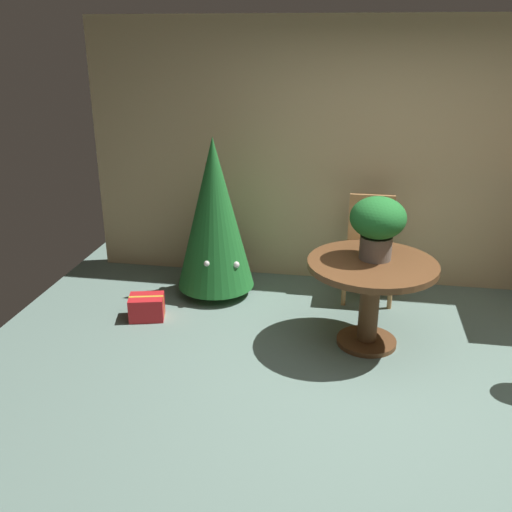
# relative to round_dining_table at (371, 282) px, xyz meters

# --- Properties ---
(ground_plane) EXTENTS (6.60, 6.60, 0.00)m
(ground_plane) POSITION_rel_round_dining_table_xyz_m (0.12, -0.81, -0.56)
(ground_plane) COLOR slate
(back_wall_panel) EXTENTS (6.00, 0.10, 2.60)m
(back_wall_panel) POSITION_rel_round_dining_table_xyz_m (0.12, 1.39, 0.74)
(back_wall_panel) COLOR tan
(back_wall_panel) RESTS_ON ground_plane
(round_dining_table) EXTENTS (1.04, 1.04, 0.74)m
(round_dining_table) POSITION_rel_round_dining_table_xyz_m (0.00, 0.00, 0.00)
(round_dining_table) COLOR brown
(round_dining_table) RESTS_ON ground_plane
(flower_vase) EXTENTS (0.44, 0.44, 0.51)m
(flower_vase) POSITION_rel_round_dining_table_xyz_m (0.02, 0.07, 0.48)
(flower_vase) COLOR #665B51
(flower_vase) RESTS_ON round_dining_table
(wooden_chair_far) EXTENTS (0.47, 0.39, 1.01)m
(wooden_chair_far) POSITION_rel_round_dining_table_xyz_m (0.00, 0.96, 0.01)
(wooden_chair_far) COLOR #B27F4C
(wooden_chair_far) RESTS_ON ground_plane
(holiday_tree) EXTENTS (0.75, 0.75, 1.56)m
(holiday_tree) POSITION_rel_round_dining_table_xyz_m (-1.47, 0.76, 0.27)
(holiday_tree) COLOR brown
(holiday_tree) RESTS_ON ground_plane
(gift_box_red) EXTENTS (0.36, 0.31, 0.22)m
(gift_box_red) POSITION_rel_round_dining_table_xyz_m (-1.97, 0.12, -0.45)
(gift_box_red) COLOR red
(gift_box_red) RESTS_ON ground_plane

